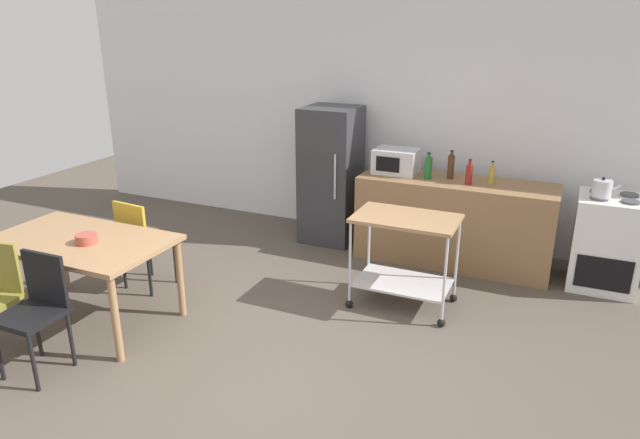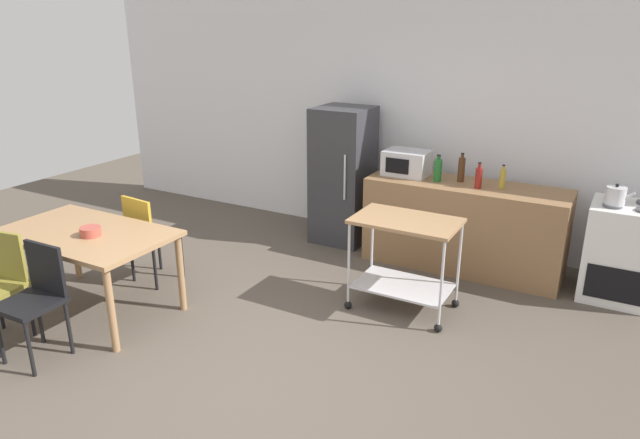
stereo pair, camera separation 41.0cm
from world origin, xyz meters
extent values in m
plane|color=brown|center=(0.00, 0.00, 0.00)|extent=(12.00, 12.00, 0.00)
cube|color=white|center=(0.00, 3.20, 1.45)|extent=(8.40, 0.12, 2.90)
cube|color=olive|center=(0.90, 2.60, 0.45)|extent=(2.00, 0.64, 0.90)
cube|color=#A37A51|center=(-1.70, 0.07, 0.73)|extent=(1.50, 0.90, 0.04)
cylinder|color=#A37A51|center=(-2.39, -0.32, 0.35)|extent=(0.06, 0.06, 0.71)
cylinder|color=#A37A51|center=(-1.01, -0.32, 0.35)|extent=(0.06, 0.06, 0.71)
cylinder|color=#A37A51|center=(-2.39, 0.46, 0.35)|extent=(0.06, 0.06, 0.71)
cylinder|color=#A37A51|center=(-1.01, 0.46, 0.35)|extent=(0.06, 0.06, 0.71)
cube|color=black|center=(-1.45, -0.68, 0.47)|extent=(0.41, 0.41, 0.04)
cube|color=black|center=(-1.45, -0.50, 0.69)|extent=(0.38, 0.04, 0.40)
cylinder|color=black|center=(-1.62, -0.86, 0.23)|extent=(0.03, 0.03, 0.45)
cylinder|color=black|center=(-1.28, -0.85, 0.23)|extent=(0.03, 0.03, 0.45)
cylinder|color=black|center=(-1.62, -0.52, 0.23)|extent=(0.03, 0.03, 0.45)
cylinder|color=black|center=(-1.28, -0.51, 0.23)|extent=(0.03, 0.03, 0.45)
cube|color=olive|center=(-1.95, -0.50, 0.69)|extent=(0.38, 0.09, 0.40)
cylinder|color=black|center=(-1.78, -0.48, 0.23)|extent=(0.03, 0.03, 0.45)
cube|color=gold|center=(-1.66, 0.82, 0.47)|extent=(0.44, 0.44, 0.04)
cube|color=gold|center=(-1.68, 0.64, 0.69)|extent=(0.38, 0.07, 0.40)
cylinder|color=black|center=(-1.47, 0.97, 0.23)|extent=(0.03, 0.03, 0.45)
cylinder|color=black|center=(-1.81, 1.01, 0.23)|extent=(0.03, 0.03, 0.45)
cylinder|color=black|center=(-1.51, 0.64, 0.23)|extent=(0.03, 0.03, 0.45)
cylinder|color=black|center=(-1.84, 0.67, 0.23)|extent=(0.03, 0.03, 0.45)
cube|color=white|center=(2.35, 2.62, 0.45)|extent=(0.60, 0.60, 0.90)
cube|color=black|center=(2.35, 2.32, 0.25)|extent=(0.48, 0.01, 0.32)
cylinder|color=#47474C|center=(2.22, 2.50, 0.91)|extent=(0.16, 0.16, 0.02)
cylinder|color=#47474C|center=(2.22, 2.74, 0.91)|extent=(0.16, 0.16, 0.02)
cube|color=#333338|center=(-0.55, 2.70, 0.78)|extent=(0.60, 0.60, 1.55)
cylinder|color=silver|center=(-0.37, 2.39, 0.85)|extent=(0.02, 0.02, 0.50)
cube|color=#A37A51|center=(0.70, 1.44, 0.83)|extent=(0.90, 0.56, 0.03)
cube|color=silver|center=(0.70, 1.44, 0.22)|extent=(0.83, 0.52, 0.02)
cylinder|color=silver|center=(0.28, 1.19, 0.45)|extent=(0.02, 0.02, 0.76)
sphere|color=black|center=(0.28, 1.19, 0.04)|extent=(0.07, 0.07, 0.07)
cylinder|color=silver|center=(1.12, 1.19, 0.45)|extent=(0.02, 0.02, 0.76)
sphere|color=black|center=(1.12, 1.19, 0.04)|extent=(0.07, 0.07, 0.07)
cylinder|color=silver|center=(0.28, 1.69, 0.45)|extent=(0.02, 0.02, 0.76)
sphere|color=black|center=(0.28, 1.69, 0.04)|extent=(0.07, 0.07, 0.07)
cylinder|color=silver|center=(1.12, 1.69, 0.45)|extent=(0.02, 0.02, 0.76)
sphere|color=black|center=(1.12, 1.69, 0.04)|extent=(0.07, 0.07, 0.07)
cube|color=silver|center=(0.23, 2.64, 1.03)|extent=(0.46, 0.34, 0.26)
cube|color=black|center=(0.19, 2.47, 1.03)|extent=(0.25, 0.01, 0.16)
cylinder|color=#1E6628|center=(0.60, 2.56, 1.01)|extent=(0.08, 0.08, 0.23)
cylinder|color=#1E6628|center=(0.60, 2.56, 1.14)|extent=(0.04, 0.04, 0.04)
cylinder|color=black|center=(0.60, 2.56, 1.17)|extent=(0.04, 0.04, 0.01)
cylinder|color=#4C2D19|center=(0.81, 2.66, 1.02)|extent=(0.07, 0.07, 0.25)
cylinder|color=#4C2D19|center=(0.81, 2.66, 1.17)|extent=(0.03, 0.03, 0.04)
cylinder|color=black|center=(0.81, 2.66, 1.19)|extent=(0.03, 0.03, 0.01)
cylinder|color=maroon|center=(1.02, 2.52, 1.00)|extent=(0.07, 0.07, 0.20)
cylinder|color=maroon|center=(1.02, 2.52, 1.12)|extent=(0.03, 0.03, 0.05)
cylinder|color=black|center=(1.02, 2.52, 1.15)|extent=(0.03, 0.03, 0.01)
cylinder|color=gold|center=(1.23, 2.63, 0.99)|extent=(0.06, 0.06, 0.18)
cylinder|color=gold|center=(1.23, 2.63, 1.10)|extent=(0.03, 0.03, 0.04)
cylinder|color=black|center=(1.23, 2.63, 1.13)|extent=(0.03, 0.03, 0.01)
cylinder|color=#B24C3F|center=(-1.57, 0.03, 0.79)|extent=(0.17, 0.17, 0.08)
cylinder|color=silver|center=(2.23, 2.52, 1.00)|extent=(0.17, 0.17, 0.16)
sphere|color=black|center=(2.23, 2.52, 1.09)|extent=(0.03, 0.03, 0.03)
cylinder|color=silver|center=(2.34, 2.52, 1.02)|extent=(0.08, 0.02, 0.07)
camera|label=1|loc=(1.93, -3.15, 2.49)|focal=32.20mm
camera|label=2|loc=(2.29, -2.96, 2.49)|focal=32.20mm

